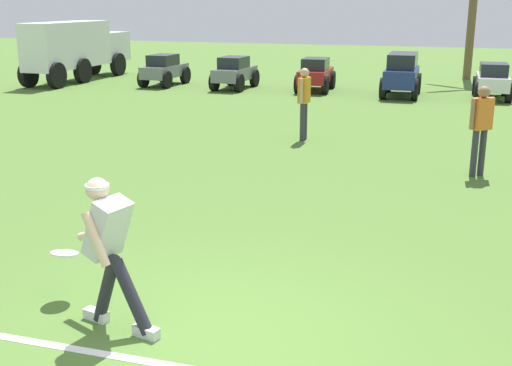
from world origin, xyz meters
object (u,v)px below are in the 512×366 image
object	(u,v)px
parked_car_slot_d	(402,73)
box_truck	(76,48)
frisbee_in_flight	(64,254)
teammate_near_sideline	(304,97)
teammate_midfield	(481,122)
parked_car_slot_b	(235,72)
frisbee_thrower	(109,246)
parked_car_slot_c	(316,74)
parked_car_slot_a	(164,70)
parked_car_slot_e	(493,80)

from	to	relation	value
parked_car_slot_d	box_truck	xyz separation A→B (m)	(-12.11, 0.28, 0.51)
frisbee_in_flight	teammate_near_sideline	xyz separation A→B (m)	(0.38, 8.29, 0.46)
teammate_midfield	parked_car_slot_b	distance (m)	12.38
frisbee_thrower	parked_car_slot_c	world-z (taller)	frisbee_thrower
parked_car_slot_d	frisbee_thrower	bearing A→B (deg)	-93.19
parked_car_slot_d	teammate_midfield	bearing A→B (deg)	-76.35
teammate_near_sideline	parked_car_slot_b	size ratio (longest dim) A/B	0.70
parked_car_slot_d	box_truck	distance (m)	12.12
frisbee_in_flight	parked_car_slot_b	distance (m)	16.30
teammate_midfield	parked_car_slot_a	distance (m)	14.32
teammate_near_sideline	box_truck	size ratio (longest dim) A/B	0.26
frisbee_in_flight	parked_car_slot_c	distance (m)	16.20
parked_car_slot_e	box_truck	bearing A→B (deg)	179.95
frisbee_in_flight	parked_car_slot_c	bearing A→B (deg)	94.28
parked_car_slot_b	parked_car_slot_c	bearing A→B (deg)	7.10
frisbee_thrower	teammate_near_sideline	distance (m)	8.68
frisbee_in_flight	box_truck	world-z (taller)	box_truck
parked_car_slot_d	parked_car_slot_e	distance (m)	2.75
parked_car_slot_b	parked_car_slot_e	bearing A→B (deg)	2.03
teammate_near_sideline	parked_car_slot_a	bearing A→B (deg)	132.98
parked_car_slot_a	parked_car_slot_c	bearing A→B (deg)	2.91
parked_car_slot_c	parked_car_slot_d	world-z (taller)	parked_car_slot_d
teammate_midfield	parked_car_slot_e	size ratio (longest dim) A/B	0.70
parked_car_slot_a	parked_car_slot_e	xyz separation A→B (m)	(11.10, 0.23, 0.00)
teammate_near_sideline	parked_car_slot_d	world-z (taller)	teammate_near_sideline
frisbee_in_flight	parked_car_slot_c	xyz separation A→B (m)	(-1.21, 16.15, 0.08)
teammate_near_sideline	parked_car_slot_e	xyz separation A→B (m)	(4.03, 7.82, -0.38)
frisbee_thrower	frisbee_in_flight	world-z (taller)	frisbee_thrower
box_truck	parked_car_slot_e	bearing A→B (deg)	-0.05
teammate_near_sideline	parked_car_slot_c	xyz separation A→B (m)	(-1.58, 7.87, -0.38)
parked_car_slot_b	parked_car_slot_e	distance (m)	8.39
frisbee_thrower	parked_car_slot_c	bearing A→B (deg)	96.79
frisbee_in_flight	box_truck	size ratio (longest dim) A/B	0.05
parked_car_slot_b	box_truck	size ratio (longest dim) A/B	0.37
parked_car_slot_a	parked_car_slot_d	distance (m)	8.36
frisbee_thrower	teammate_midfield	xyz separation A→B (m)	(3.21, 6.72, 0.14)
frisbee_thrower	parked_car_slot_a	xyz separation A→B (m)	(-7.45, 16.26, -0.24)
frisbee_thrower	teammate_near_sideline	xyz separation A→B (m)	(-0.39, 8.67, 0.14)
parked_car_slot_e	box_truck	xyz separation A→B (m)	(-14.85, 0.01, 0.67)
parked_car_slot_c	parked_car_slot_d	bearing A→B (deg)	-6.18
parked_car_slot_d	box_truck	world-z (taller)	box_truck
teammate_near_sideline	parked_car_slot_c	world-z (taller)	teammate_near_sideline
box_truck	frisbee_thrower	bearing A→B (deg)	-55.82
frisbee_in_flight	parked_car_slot_a	world-z (taller)	parked_car_slot_a
teammate_near_sideline	parked_car_slot_b	distance (m)	8.70
parked_car_slot_d	box_truck	bearing A→B (deg)	178.70
parked_car_slot_c	frisbee_in_flight	bearing A→B (deg)	-85.72
frisbee_in_flight	teammate_near_sideline	distance (m)	8.31
frisbee_in_flight	parked_car_slot_a	size ratio (longest dim) A/B	0.14
teammate_near_sideline	parked_car_slot_a	distance (m)	10.38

